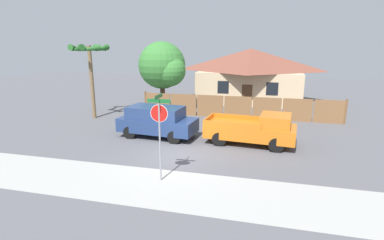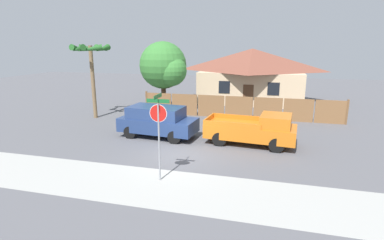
{
  "view_description": "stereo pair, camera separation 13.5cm",
  "coord_description": "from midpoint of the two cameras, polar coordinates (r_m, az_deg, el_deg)",
  "views": [
    {
      "loc": [
        4.06,
        -13.6,
        5.33
      ],
      "look_at": [
        0.41,
        0.9,
        1.6
      ],
      "focal_mm": 28.0,
      "sensor_mm": 36.0,
      "label": 1
    },
    {
      "loc": [
        4.19,
        -13.56,
        5.33
      ],
      "look_at": [
        0.41,
        0.9,
        1.6
      ],
      "focal_mm": 28.0,
      "sensor_mm": 36.0,
      "label": 2
    }
  ],
  "objects": [
    {
      "name": "stop_sign",
      "position": [
        11.69,
        -6.57,
        -0.59
      ],
      "size": [
        0.93,
        0.83,
        3.53
      ],
      "rotation": [
        0.0,
        0.0,
        0.01
      ],
      "color": "gray",
      "rests_on": "ground"
    },
    {
      "name": "orange_pickup",
      "position": [
        16.75,
        11.52,
        -1.74
      ],
      "size": [
        5.02,
        2.45,
        1.76
      ],
      "rotation": [
        0.0,
        0.0,
        -0.09
      ],
      "color": "orange",
      "rests_on": "ground"
    },
    {
      "name": "palm_tree",
      "position": [
        23.3,
        -19.08,
        11.61
      ],
      "size": [
        2.68,
        2.88,
        5.43
      ],
      "color": "brown",
      "rests_on": "ground"
    },
    {
      "name": "house",
      "position": [
        30.09,
        10.87,
        8.6
      ],
      "size": [
        10.19,
        7.36,
        5.06
      ],
      "color": "beige",
      "rests_on": "ground"
    },
    {
      "name": "wooden_fence",
      "position": [
        22.68,
        8.55,
        2.41
      ],
      "size": [
        14.94,
        0.12,
        1.76
      ],
      "color": "brown",
      "rests_on": "ground"
    },
    {
      "name": "oak_tree",
      "position": [
        24.48,
        -5.58,
        10.1
      ],
      "size": [
        3.96,
        3.78,
        5.67
      ],
      "color": "brown",
      "rests_on": "ground"
    },
    {
      "name": "ground_plane",
      "position": [
        15.16,
        -2.6,
        -6.59
      ],
      "size": [
        80.0,
        80.0,
        0.0
      ],
      "primitive_type": "plane",
      "color": "#56565B"
    },
    {
      "name": "red_suv",
      "position": [
        17.87,
        -6.87,
        -0.14
      ],
      "size": [
        4.72,
        2.37,
        1.84
      ],
      "rotation": [
        0.0,
        0.0,
        -0.09
      ],
      "color": "navy",
      "rests_on": "ground"
    },
    {
      "name": "sidewalk_strip",
      "position": [
        12.04,
        -7.64,
        -12.38
      ],
      "size": [
        36.0,
        3.2,
        0.01
      ],
      "color": "#A3A39E",
      "rests_on": "ground"
    }
  ]
}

